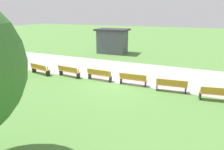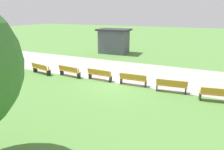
% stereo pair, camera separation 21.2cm
% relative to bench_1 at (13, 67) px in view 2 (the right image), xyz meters
% --- Properties ---
extents(ground_plane, '(120.00, 120.00, 0.00)m').
position_rel_bench_1_xyz_m(ground_plane, '(9.12, 1.19, -0.48)').
color(ground_plane, '#54843D').
extents(path_paving, '(38.28, 6.33, 0.01)m').
position_rel_bench_1_xyz_m(path_paving, '(9.12, 4.20, -0.47)').
color(path_paving, '#A39E99').
rests_on(path_paving, ground).
extents(bench_1, '(1.96, 0.92, 0.89)m').
position_rel_bench_1_xyz_m(bench_1, '(0.00, 0.00, 0.00)').
color(bench_1, orange).
rests_on(bench_1, ground).
extents(bench_2, '(1.96, 0.80, 0.89)m').
position_rel_bench_1_xyz_m(bench_2, '(2.57, 0.55, 0.00)').
color(bench_2, orange).
rests_on(bench_2, ground).
extents(bench_3, '(1.94, 0.67, 0.89)m').
position_rel_bench_1_xyz_m(bench_3, '(5.18, 0.92, 0.00)').
color(bench_3, orange).
rests_on(bench_3, ground).
extents(bench_4, '(1.92, 0.54, 0.89)m').
position_rel_bench_1_xyz_m(bench_4, '(7.81, 1.10, 0.00)').
color(bench_4, orange).
rests_on(bench_4, ground).
extents(bench_5, '(1.92, 0.54, 0.89)m').
position_rel_bench_1_xyz_m(bench_5, '(10.44, 1.10, 0.00)').
color(bench_5, orange).
rests_on(bench_5, ground).
extents(bench_6, '(1.94, 0.67, 0.89)m').
position_rel_bench_1_xyz_m(bench_6, '(13.06, 0.92, 0.00)').
color(bench_6, orange).
rests_on(bench_6, ground).
extents(bench_7, '(1.96, 0.80, 0.89)m').
position_rel_bench_1_xyz_m(bench_7, '(15.67, 0.55, 0.00)').
color(bench_7, orange).
rests_on(bench_7, ground).
extents(kiosk, '(3.99, 2.85, 2.99)m').
position_rel_bench_1_xyz_m(kiosk, '(4.63, 11.13, 1.06)').
color(kiosk, '#4C515B').
rests_on(kiosk, ground).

